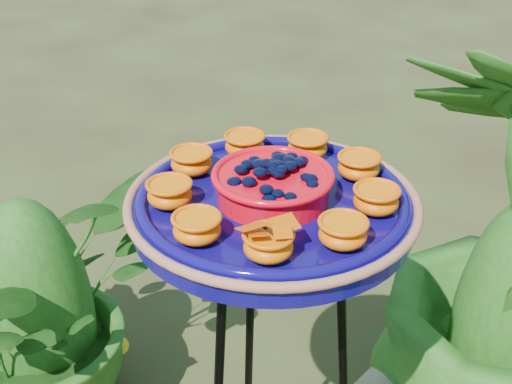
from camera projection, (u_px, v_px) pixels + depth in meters
The scene contains 3 objects.
tripod_stand at pixel (270, 381), 1.36m from camera, with size 0.37×0.38×0.91m.
feeder_dish at pixel (273, 200), 1.16m from camera, with size 0.52×0.52×0.11m.
shrub_back_left at pixel (37, 306), 1.82m from camera, with size 0.70×0.60×0.78m, color #204813.
Camera 1 is at (-0.22, -0.84, 1.54)m, focal length 50.00 mm.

